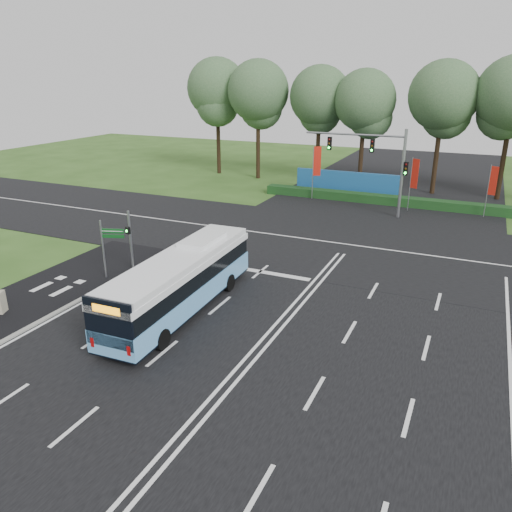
% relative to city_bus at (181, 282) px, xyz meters
% --- Properties ---
extents(ground, '(120.00, 120.00, 0.00)m').
position_rel_city_bus_xyz_m(ground, '(4.68, 1.26, -1.58)').
color(ground, '#2F511B').
rests_on(ground, ground).
extents(road_main, '(20.00, 120.00, 0.04)m').
position_rel_city_bus_xyz_m(road_main, '(4.68, 1.26, -1.56)').
color(road_main, black).
rests_on(road_main, ground).
extents(road_cross, '(120.00, 14.00, 0.05)m').
position_rel_city_bus_xyz_m(road_cross, '(4.68, 13.26, -1.55)').
color(road_cross, black).
rests_on(road_cross, ground).
extents(bike_path, '(5.00, 18.00, 0.06)m').
position_rel_city_bus_xyz_m(bike_path, '(-7.82, -1.74, -1.55)').
color(bike_path, black).
rests_on(bike_path, ground).
extents(kerb_strip, '(0.25, 18.00, 0.12)m').
position_rel_city_bus_xyz_m(kerb_strip, '(-5.42, -1.74, -1.52)').
color(kerb_strip, gray).
rests_on(kerb_strip, ground).
extents(city_bus, '(2.66, 10.98, 3.13)m').
position_rel_city_bus_xyz_m(city_bus, '(0.00, 0.00, 0.00)').
color(city_bus, '#61A5E0').
rests_on(city_bus, ground).
extents(pedestrian_signal, '(0.33, 0.42, 3.56)m').
position_rel_city_bus_xyz_m(pedestrian_signal, '(-5.75, 3.59, 0.37)').
color(pedestrian_signal, gray).
rests_on(pedestrian_signal, ground).
extents(street_sign, '(1.27, 0.50, 3.41)m').
position_rel_city_bus_xyz_m(street_sign, '(-5.97, 1.95, 0.61)').
color(street_sign, gray).
rests_on(street_sign, ground).
extents(banner_flag_left, '(0.68, 0.33, 4.95)m').
position_rel_city_bus_xyz_m(banner_flag_left, '(-1.44, 25.03, 1.63)').
color(banner_flag_left, gray).
rests_on(banner_flag_left, ground).
extents(banner_flag_mid, '(0.63, 0.30, 4.53)m').
position_rel_city_bus_xyz_m(banner_flag_mid, '(7.29, 24.13, 1.38)').
color(banner_flag_mid, gray).
rests_on(banner_flag_mid, ground).
extents(banner_flag_right, '(0.60, 0.25, 4.26)m').
position_rel_city_bus_xyz_m(banner_flag_right, '(13.22, 24.66, 1.21)').
color(banner_flag_right, gray).
rests_on(banner_flag_right, ground).
extents(traffic_light_gantry, '(8.41, 0.28, 7.00)m').
position_rel_city_bus_xyz_m(traffic_light_gantry, '(4.89, 21.76, 3.09)').
color(traffic_light_gantry, gray).
rests_on(traffic_light_gantry, ground).
extents(hedge, '(22.00, 1.20, 0.80)m').
position_rel_city_bus_xyz_m(hedge, '(4.68, 25.76, -1.18)').
color(hedge, '#153A16').
rests_on(hedge, ground).
extents(blue_hoarding, '(10.00, 0.30, 2.20)m').
position_rel_city_bus_xyz_m(blue_hoarding, '(0.68, 28.26, -0.48)').
color(blue_hoarding, '#1A5490').
rests_on(blue_hoarding, ground).
extents(eucalyptus_row, '(41.62, 8.44, 12.81)m').
position_rel_city_bus_xyz_m(eucalyptus_row, '(1.03, 32.10, 7.44)').
color(eucalyptus_row, black).
rests_on(eucalyptus_row, ground).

